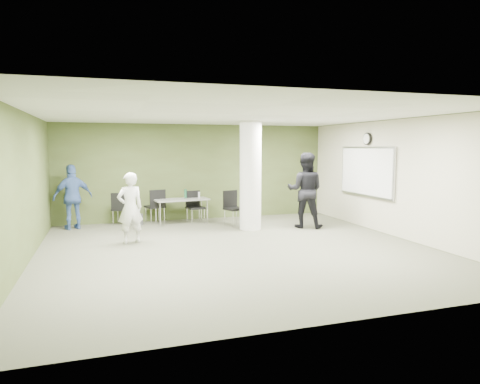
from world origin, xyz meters
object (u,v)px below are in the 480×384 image
object	(u,v)px
folding_table	(182,201)
woman_white	(130,208)
man_black	(305,190)
man_blue	(73,197)
chair_back_left	(121,206)

from	to	relation	value
folding_table	woman_white	size ratio (longest dim) A/B	0.97
folding_table	woman_white	bearing A→B (deg)	-132.96
woman_white	man_black	bearing A→B (deg)	170.67
woman_white	man_blue	bearing A→B (deg)	-73.28
folding_table	man_blue	world-z (taller)	man_blue
man_black	man_blue	bearing A→B (deg)	14.65
folding_table	chair_back_left	xyz separation A→B (m)	(-1.64, 0.26, -0.13)
chair_back_left	woman_white	world-z (taller)	woman_white
woman_white	man_blue	xyz separation A→B (m)	(-1.32, 2.10, 0.06)
chair_back_left	folding_table	bearing A→B (deg)	-167.03
chair_back_left	man_black	size ratio (longest dim) A/B	0.45
folding_table	man_black	xyz separation A→B (m)	(3.02, -1.54, 0.34)
man_black	folding_table	bearing A→B (deg)	3.11
man_blue	woman_white	bearing A→B (deg)	102.02
folding_table	chair_back_left	world-z (taller)	folding_table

